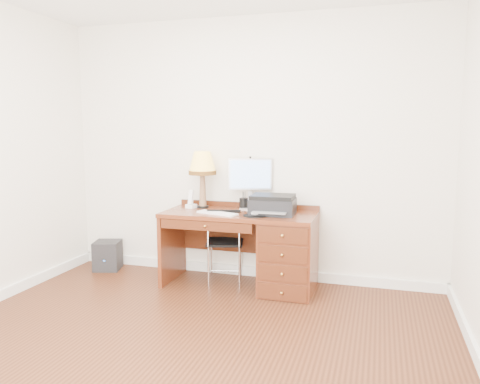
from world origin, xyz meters
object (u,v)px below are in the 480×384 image
(chair, at_px, (223,238))
(printer, at_px, (273,205))
(phone, at_px, (191,203))
(equipment_box, at_px, (108,255))
(desk, at_px, (271,248))
(leg_lamp, at_px, (202,167))
(monitor, at_px, (251,177))

(chair, bearing_deg, printer, -19.43)
(phone, xyz_separation_m, equipment_box, (-1.02, 0.01, -0.65))
(desk, xyz_separation_m, leg_lamp, (-0.76, 0.13, 0.77))
(chair, relative_size, equipment_box, 2.43)
(printer, bearing_deg, phone, 172.08)
(printer, distance_m, equipment_box, 2.03)
(printer, bearing_deg, leg_lamp, 167.81)
(leg_lamp, xyz_separation_m, phone, (-0.11, -0.05, -0.37))
(monitor, bearing_deg, chair, -158.39)
(desk, bearing_deg, monitor, 138.48)
(monitor, height_order, phone, monitor)
(desk, height_order, leg_lamp, leg_lamp)
(chair, distance_m, equipment_box, 1.42)
(desk, xyz_separation_m, monitor, (-0.27, 0.24, 0.66))
(desk, distance_m, leg_lamp, 1.09)
(desk, bearing_deg, printer, -21.90)
(monitor, height_order, printer, monitor)
(printer, bearing_deg, equipment_box, 174.89)
(printer, bearing_deg, monitor, 137.11)
(equipment_box, bearing_deg, leg_lamp, -14.16)
(equipment_box, bearing_deg, chair, -18.49)
(printer, relative_size, chair, 0.56)
(printer, distance_m, phone, 0.89)
(monitor, xyz_separation_m, equipment_box, (-1.62, -0.14, -0.92))
(desk, bearing_deg, chair, 175.90)
(printer, xyz_separation_m, phone, (-0.89, 0.09, -0.04))
(leg_lamp, xyz_separation_m, chair, (0.25, -0.10, -0.71))
(desk, distance_m, printer, 0.43)
(desk, height_order, chair, chair)
(monitor, bearing_deg, printer, -59.92)
(monitor, relative_size, printer, 1.19)
(phone, bearing_deg, desk, 7.02)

